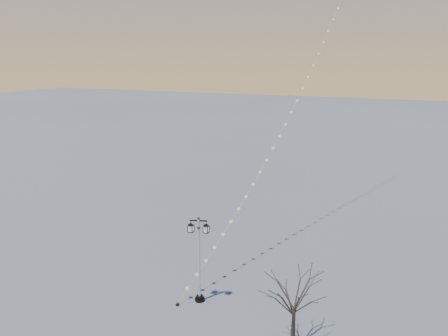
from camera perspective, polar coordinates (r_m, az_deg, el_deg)
The scene contains 4 objects.
ground at distance 26.45m, azimuth -7.15°, elevation -20.04°, with size 300.00×300.00×0.00m, color slate.
street_lamp at distance 26.87m, azimuth -3.36°, elevation -11.63°, with size 1.39×0.76×5.64m.
bare_tree at distance 23.23m, azimuth 9.45°, elevation -16.54°, with size 2.65×2.65×4.39m.
kite_train at distance 36.55m, azimuth 9.91°, elevation 12.95°, with size 7.45×30.75×28.36m.
Camera 1 is at (11.26, -18.65, 15.01)m, focal length 34.14 mm.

